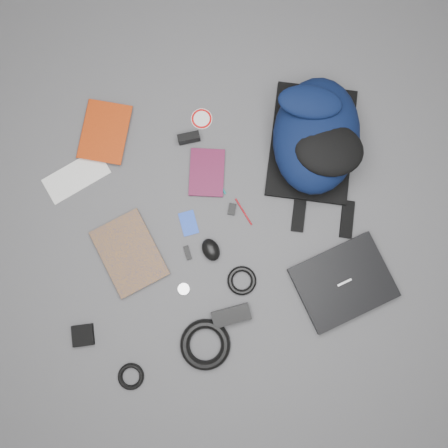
{
  "coord_description": "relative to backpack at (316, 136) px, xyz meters",
  "views": [
    {
      "loc": [
        -0.03,
        -0.19,
        1.67
      ],
      "look_at": [
        0.0,
        0.0,
        0.02
      ],
      "focal_mm": 35.0,
      "sensor_mm": 36.0,
      "label": 1
    }
  ],
  "objects": [
    {
      "name": "laptop",
      "position": [
        0.03,
        -0.55,
        -0.09
      ],
      "size": [
        0.4,
        0.35,
        0.03
      ],
      "primitive_type": "cube",
      "rotation": [
        0.0,
        0.0,
        0.3
      ],
      "color": "black",
      "rests_on": "ground"
    },
    {
      "name": "textbook_red",
      "position": [
        -0.88,
        0.18,
        -0.09
      ],
      "size": [
        0.24,
        0.28,
        0.03
      ],
      "primitive_type": "imported",
      "rotation": [
        0.0,
        0.0,
        -0.31
      ],
      "color": "#962808",
      "rests_on": "ground"
    },
    {
      "name": "pouch",
      "position": [
        -0.96,
        -0.61,
        -0.09
      ],
      "size": [
        0.08,
        0.08,
        0.02
      ],
      "primitive_type": "cube",
      "rotation": [
        0.0,
        0.0,
        -0.01
      ],
      "color": "black",
      "rests_on": "ground"
    },
    {
      "name": "backpack",
      "position": [
        0.0,
        0.0,
        0.0
      ],
      "size": [
        0.46,
        0.57,
        0.21
      ],
      "primitive_type": null,
      "rotation": [
        0.0,
        0.0,
        -0.26
      ],
      "color": "black",
      "rests_on": "ground"
    },
    {
      "name": "dvd_case",
      "position": [
        -0.42,
        -0.06,
        -0.1
      ],
      "size": [
        0.17,
        0.21,
        0.01
      ],
      "primitive_type": "cube",
      "rotation": [
        0.0,
        0.0,
        -0.18
      ],
      "color": "#450D25",
      "rests_on": "ground"
    },
    {
      "name": "id_badge",
      "position": [
        -0.52,
        -0.25,
        -0.1
      ],
      "size": [
        0.07,
        0.1,
        0.0
      ],
      "primitive_type": "cube",
      "rotation": [
        0.0,
        0.0,
        0.14
      ],
      "color": "#183BB6",
      "rests_on": "ground"
    },
    {
      "name": "power_cord_coil",
      "position": [
        -0.51,
        -0.71,
        -0.09
      ],
      "size": [
        0.2,
        0.2,
        0.04
      ],
      "primitive_type": "torus",
      "rotation": [
        0.0,
        0.0,
        -0.08
      ],
      "color": "black",
      "rests_on": "ground"
    },
    {
      "name": "cable_coil",
      "position": [
        -0.34,
        -0.49,
        -0.09
      ],
      "size": [
        0.13,
        0.13,
        0.02
      ],
      "primitive_type": "torus",
      "rotation": [
        0.0,
        0.0,
        0.19
      ],
      "color": "black",
      "rests_on": "ground"
    },
    {
      "name": "power_brick",
      "position": [
        -0.4,
        -0.61,
        -0.09
      ],
      "size": [
        0.15,
        0.08,
        0.04
      ],
      "primitive_type": "cube",
      "rotation": [
        0.0,
        0.0,
        0.13
      ],
      "color": "black",
      "rests_on": "ground"
    },
    {
      "name": "comic_book",
      "position": [
        -0.85,
        -0.37,
        -0.09
      ],
      "size": [
        0.29,
        0.34,
        0.02
      ],
      "primitive_type": "imported",
      "rotation": [
        0.0,
        0.0,
        0.35
      ],
      "color": "#BD760D",
      "rests_on": "ground"
    },
    {
      "name": "earbud_coil",
      "position": [
        -0.8,
        -0.78,
        -0.09
      ],
      "size": [
        0.11,
        0.11,
        0.02
      ],
      "primitive_type": "torus",
      "rotation": [
        0.0,
        0.0,
        -0.1
      ],
      "color": "black",
      "rests_on": "ground"
    },
    {
      "name": "mouse",
      "position": [
        -0.44,
        -0.36,
        -0.08
      ],
      "size": [
        0.09,
        0.1,
        0.05
      ],
      "primitive_type": "ellipsoid",
      "rotation": [
        0.0,
        0.0,
        0.32
      ],
      "color": "black",
      "rests_on": "ground"
    },
    {
      "name": "key_fob",
      "position": [
        -0.34,
        -0.22,
        -0.1
      ],
      "size": [
        0.04,
        0.05,
        0.01
      ],
      "primitive_type": "cube",
      "rotation": [
        0.0,
        0.0,
        -0.32
      ],
      "color": "black",
      "rests_on": "ground"
    },
    {
      "name": "pen_red",
      "position": [
        -0.3,
        -0.23,
        -0.1
      ],
      "size": [
        0.05,
        0.11,
        0.01
      ],
      "primitive_type": "cylinder",
      "rotation": [
        1.57,
        0.0,
        0.41
      ],
      "color": "maroon",
      "rests_on": "ground"
    },
    {
      "name": "envelope",
      "position": [
        -0.93,
        -0.01,
        -0.1
      ],
      "size": [
        0.27,
        0.2,
        0.0
      ],
      "primitive_type": "cube",
      "rotation": [
        0.0,
        0.0,
        0.41
      ],
      "color": "silver",
      "rests_on": "ground"
    },
    {
      "name": "ground",
      "position": [
        -0.38,
        -0.27,
        -0.1
      ],
      "size": [
        4.0,
        4.0,
        0.0
      ],
      "primitive_type": "plane",
      "color": "#4F4F51",
      "rests_on": "ground"
    },
    {
      "name": "compact_camera",
      "position": [
        -0.47,
        0.08,
        -0.08
      ],
      "size": [
        0.09,
        0.04,
        0.05
      ],
      "primitive_type": "cube",
      "rotation": [
        0.0,
        0.0,
        0.08
      ],
      "color": "black",
      "rests_on": "ground"
    },
    {
      "name": "sticker_disc",
      "position": [
        -0.41,
        0.16,
        -0.1
      ],
      "size": [
        0.09,
        0.09,
        0.0
      ],
      "primitive_type": "cylinder",
      "rotation": [
        0.0,
        0.0,
        0.02
      ],
      "color": "white",
      "rests_on": "ground"
    },
    {
      "name": "pen_teal",
      "position": [
        -0.38,
        -0.09,
        -0.1
      ],
      "size": [
        0.05,
        0.12,
        0.01
      ],
      "primitive_type": "cylinder",
      "rotation": [
        1.57,
        0.0,
        0.33
      ],
      "color": "#0D7476",
      "rests_on": "ground"
    },
    {
      "name": "headphone_left",
      "position": [
        -0.68,
        -0.4,
        -0.1
      ],
      "size": [
        0.05,
        0.05,
        0.01
      ],
      "primitive_type": "cylinder",
      "rotation": [
        0.0,
        0.0,
        0.18
      ],
      "color": "#B5B6B8",
      "rests_on": "ground"
    },
    {
      "name": "usb_black",
      "position": [
        -0.53,
        -0.36,
        -0.1
      ],
      "size": [
        0.03,
        0.06,
        0.01
      ],
      "primitive_type": "cube",
      "rotation": [
        0.0,
        0.0,
        0.15
      ],
      "color": "black",
      "rests_on": "ground"
    },
    {
      "name": "headphone_right",
      "position": [
        -0.57,
        -0.49,
        -0.1
      ],
      "size": [
        0.06,
        0.06,
        0.01
      ],
      "primitive_type": "cylinder",
      "rotation": [
        0.0,
        0.0,
        0.34
      ],
      "color": "silver",
      "rests_on": "ground"
    }
  ]
}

